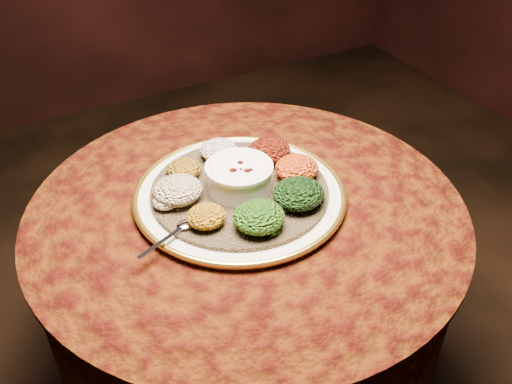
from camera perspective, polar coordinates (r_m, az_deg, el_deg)
name	(u,v)px	position (r m, az deg, el deg)	size (l,w,h in m)	color
table	(247,265)	(1.36, -0.88, -7.34)	(0.96, 0.96, 0.73)	black
platter	(240,195)	(1.26, -1.64, -0.25)	(0.56, 0.56, 0.02)	silver
injera	(240,191)	(1.25, -1.64, 0.14)	(0.39, 0.39, 0.01)	brown
stew_bowl	(239,176)	(1.23, -1.68, 1.65)	(0.15, 0.15, 0.06)	silver
spoon	(182,227)	(1.15, -7.38, -3.51)	(0.14, 0.07, 0.01)	silver
portion_ayib	(219,150)	(1.34, -3.76, 4.22)	(0.09, 0.08, 0.04)	silver
portion_kitfo	(269,151)	(1.33, 1.32, 4.17)	(0.10, 0.10, 0.05)	black
portion_tikil	(297,168)	(1.28, 4.10, 2.40)	(0.10, 0.09, 0.05)	#B9850F
portion_gomen	(298,193)	(1.19, 4.25, -0.15)	(0.11, 0.10, 0.05)	black
portion_mixveg	(259,217)	(1.13, 0.30, -2.50)	(0.11, 0.10, 0.05)	#AF3D0B
portion_kik	(207,216)	(1.15, -4.96, -2.43)	(0.08, 0.08, 0.04)	#9B5D0D
portion_timatim	(178,190)	(1.21, -7.82, 0.20)	(0.11, 0.10, 0.05)	maroon
portion_shiro	(184,169)	(1.29, -7.19, 2.32)	(0.08, 0.07, 0.04)	#956512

